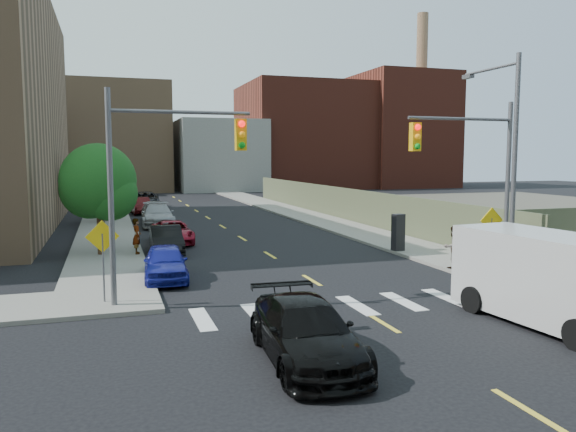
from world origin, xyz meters
TOP-DOWN VIEW (x-y plane):
  - ground at (0.00, 0.00)m, footprint 160.00×160.00m
  - sidewalk_nw at (-7.75, 41.50)m, footprint 3.50×73.00m
  - sidewalk_ne at (7.75, 41.50)m, footprint 3.50×73.00m
  - fence_north at (9.60, 28.00)m, footprint 0.12×44.00m
  - gravel_lot at (28.00, 30.00)m, footprint 36.00×42.00m
  - bg_bldg_midwest at (-6.00, 72.00)m, footprint 14.00×16.00m
  - bg_bldg_center at (8.00, 70.00)m, footprint 12.00×16.00m
  - bg_bldg_east at (22.00, 72.00)m, footprint 18.00×18.00m
  - bg_bldg_fareast at (38.00, 70.00)m, footprint 14.00×16.00m
  - smokestack at (42.00, 70.00)m, footprint 1.80×1.80m
  - signal_nw at (-5.98, 6.00)m, footprint 4.59×0.30m
  - signal_ne at (5.98, 6.00)m, footprint 4.59×0.30m
  - streetlight_ne at (8.20, 6.90)m, footprint 0.25×3.70m
  - warn_sign_nw at (-7.80, 6.50)m, footprint 1.06×0.06m
  - warn_sign_ne at (7.20, 6.50)m, footprint 1.06×0.06m
  - warn_sign_midwest at (-7.80, 20.00)m, footprint 1.06×0.06m
  - tree_west_near at (-8.00, 16.05)m, footprint 3.66×3.64m
  - tree_west_far at (-8.00, 31.05)m, footprint 3.66×3.64m
  - parked_car_blue at (-5.50, 9.83)m, footprint 1.93×4.23m
  - parked_car_black at (-4.86, 16.02)m, footprint 1.56×4.29m
  - parked_car_red at (-4.20, 19.37)m, footprint 2.15×4.59m
  - parked_car_silver at (-4.29, 27.68)m, footprint 2.39×5.46m
  - parked_car_white at (-4.20, 31.14)m, footprint 1.86×4.63m
  - parked_car_maroon at (-4.95, 36.88)m, footprint 1.85×4.37m
  - parked_car_grey at (-4.20, 42.17)m, footprint 2.96×5.75m
  - black_sedan at (-3.20, -0.20)m, footprint 2.30×5.10m
  - cargo_van at (4.48, 0.53)m, footprint 2.88×6.05m
  - mailbox at (9.20, 6.72)m, footprint 0.62×0.55m
  - payphone at (6.30, 12.51)m, footprint 0.60×0.51m
  - pedestrian_west at (-6.30, 15.57)m, footprint 0.42×0.64m
  - pedestrian_east at (6.30, 7.77)m, footprint 0.88×0.69m

SIDE VIEW (x-z plane):
  - ground at x=0.00m, z-range 0.00..0.00m
  - gravel_lot at x=28.00m, z-range 0.00..0.06m
  - sidewalk_nw at x=-7.75m, z-range 0.00..0.15m
  - sidewalk_ne at x=7.75m, z-range 0.00..0.15m
  - parked_car_red at x=-4.20m, z-range 0.00..1.27m
  - parked_car_maroon at x=-4.95m, z-range 0.00..1.40m
  - parked_car_black at x=-4.86m, z-range 0.00..1.40m
  - parked_car_blue at x=-5.50m, z-range 0.00..1.41m
  - black_sedan at x=-3.20m, z-range 0.00..1.45m
  - mailbox at x=9.20m, z-range 0.13..1.41m
  - parked_car_grey at x=-4.20m, z-range 0.00..1.55m
  - parked_car_silver at x=-4.29m, z-range 0.00..1.56m
  - parked_car_white at x=-4.20m, z-range 0.00..1.58m
  - pedestrian_west at x=-6.30m, z-range 0.15..1.89m
  - pedestrian_east at x=6.30m, z-range 0.15..1.96m
  - payphone at x=6.30m, z-range 0.15..2.00m
  - fence_north at x=9.60m, z-range 0.00..2.50m
  - cargo_van at x=4.48m, z-range 0.07..2.75m
  - warn_sign_nw at x=-7.80m, z-range 0.58..3.41m
  - warn_sign_ne at x=7.20m, z-range 0.58..3.41m
  - warn_sign_midwest at x=-7.80m, z-range 0.58..3.41m
  - tree_west_near at x=-8.00m, z-range 0.72..6.24m
  - tree_west_far at x=-8.00m, z-range 0.72..6.24m
  - signal_nw at x=-5.98m, z-range 1.03..8.03m
  - signal_ne at x=5.98m, z-range 1.03..8.03m
  - bg_bldg_center at x=8.00m, z-range 0.00..10.00m
  - streetlight_ne at x=8.20m, z-range 0.72..9.72m
  - bg_bldg_midwest at x=-6.00m, z-range 0.00..15.00m
  - bg_bldg_east at x=22.00m, z-range 0.00..16.00m
  - bg_bldg_fareast at x=38.00m, z-range 0.00..18.00m
  - smokestack at x=42.00m, z-range 0.00..28.00m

